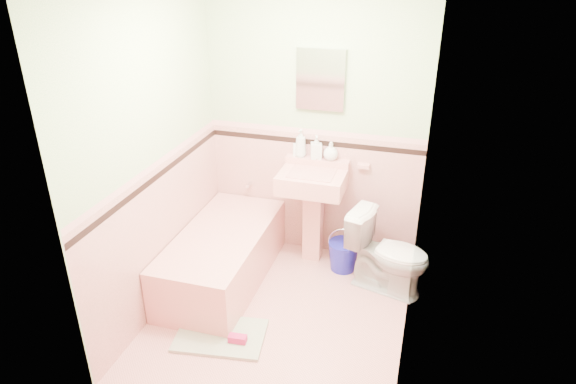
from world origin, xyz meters
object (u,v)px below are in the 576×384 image
(bucket, at_px, (343,256))
(sink, at_px, (312,218))
(medicine_cabinet, at_px, (321,80))
(soap_bottle_right, at_px, (331,151))
(bathtub, at_px, (223,258))
(shoe, at_px, (238,339))
(toilet, at_px, (389,253))
(soap_bottle_left, at_px, (301,143))
(soap_bottle_mid, at_px, (316,147))

(bucket, bearing_deg, sink, 168.98)
(medicine_cabinet, bearing_deg, soap_bottle_right, -14.09)
(bathtub, bearing_deg, medicine_cabinet, 47.42)
(shoe, bearing_deg, sink, 74.40)
(sink, distance_m, bucket, 0.46)
(shoe, bearing_deg, soap_bottle_right, 71.24)
(bucket, relative_size, shoe, 2.05)
(toilet, bearing_deg, sink, 86.31)
(sink, height_order, medicine_cabinet, medicine_cabinet)
(soap_bottle_left, xyz_separation_m, shoe, (-0.09, -1.47, -1.06))
(soap_bottle_mid, relative_size, soap_bottle_right, 1.27)
(soap_bottle_right, distance_m, toilet, 1.04)
(medicine_cabinet, bearing_deg, soap_bottle_left, -169.53)
(soap_bottle_right, bearing_deg, soap_bottle_left, 180.00)
(soap_bottle_mid, xyz_separation_m, toilet, (0.76, -0.43, -0.74))
(soap_bottle_left, xyz_separation_m, bucket, (0.49, -0.24, -0.97))
(medicine_cabinet, xyz_separation_m, bucket, (0.32, -0.27, -1.56))
(sink, xyz_separation_m, bucket, (0.32, -0.06, -0.32))
(shoe, bearing_deg, bathtub, 114.89)
(medicine_cabinet, height_order, shoe, medicine_cabinet)
(soap_bottle_mid, height_order, shoe, soap_bottle_mid)
(soap_bottle_left, bearing_deg, toilet, -25.26)
(soap_bottle_mid, height_order, bucket, soap_bottle_mid)
(toilet, height_order, bucket, toilet)
(shoe, bearing_deg, toilet, 41.66)
(medicine_cabinet, bearing_deg, bathtub, -132.58)
(soap_bottle_left, height_order, soap_bottle_mid, soap_bottle_left)
(medicine_cabinet, relative_size, toilet, 0.74)
(medicine_cabinet, distance_m, shoe, 2.24)
(medicine_cabinet, bearing_deg, toilet, -31.58)
(shoe, bearing_deg, medicine_cabinet, 75.89)
(soap_bottle_right, bearing_deg, soap_bottle_mid, 180.00)
(soap_bottle_left, relative_size, shoe, 1.88)
(medicine_cabinet, distance_m, soap_bottle_mid, 0.61)
(sink, bearing_deg, soap_bottle_right, 56.41)
(soap_bottle_left, bearing_deg, sink, -47.96)
(soap_bottle_right, height_order, shoe, soap_bottle_right)
(toilet, bearing_deg, soap_bottle_right, 70.34)
(bathtub, xyz_separation_m, soap_bottle_mid, (0.66, 0.71, 0.87))
(medicine_cabinet, distance_m, soap_bottle_left, 0.61)
(bathtub, relative_size, medicine_cabinet, 2.83)
(sink, bearing_deg, bucket, -11.02)
(sink, xyz_separation_m, soap_bottle_right, (0.12, 0.18, 0.61))
(bathtub, height_order, sink, sink)
(bathtub, xyz_separation_m, soap_bottle_right, (0.80, 0.71, 0.84))
(soap_bottle_left, height_order, soap_bottle_right, soap_bottle_left)
(sink, relative_size, soap_bottle_mid, 4.31)
(medicine_cabinet, xyz_separation_m, soap_bottle_left, (-0.16, -0.03, -0.59))
(sink, xyz_separation_m, soap_bottle_left, (-0.16, 0.18, 0.65))
(soap_bottle_left, bearing_deg, bucket, -26.56)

